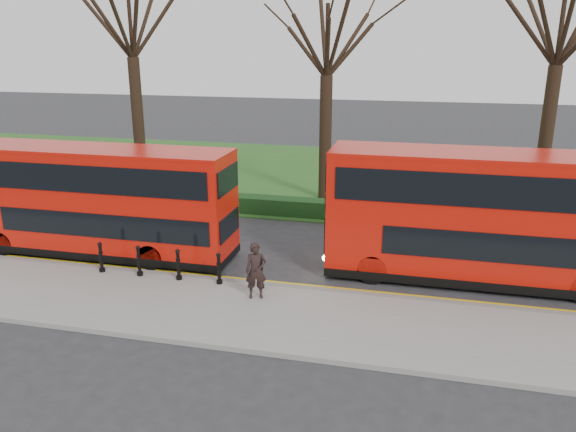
% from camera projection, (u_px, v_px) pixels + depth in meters
% --- Properties ---
extents(ground, '(120.00, 120.00, 0.00)m').
position_uv_depth(ground, '(218.00, 270.00, 19.51)').
color(ground, '#28282B').
rests_on(ground, ground).
extents(pavement, '(60.00, 4.00, 0.15)m').
position_uv_depth(pavement, '(183.00, 306.00, 16.71)').
color(pavement, gray).
rests_on(pavement, ground).
extents(kerb, '(60.00, 0.25, 0.16)m').
position_uv_depth(kerb, '(207.00, 280.00, 18.56)').
color(kerb, slate).
rests_on(kerb, ground).
extents(grass_verge, '(60.00, 18.00, 0.06)m').
position_uv_depth(grass_verge, '(306.00, 174.00, 33.43)').
color(grass_verge, '#21511B').
rests_on(grass_verge, ground).
extents(hedge, '(60.00, 0.90, 0.80)m').
position_uv_depth(hedge, '(269.00, 206.00, 25.71)').
color(hedge, black).
rests_on(hedge, ground).
extents(yellow_line_outer, '(60.00, 0.10, 0.01)m').
position_uv_depth(yellow_line_outer, '(211.00, 278.00, 18.86)').
color(yellow_line_outer, yellow).
rests_on(yellow_line_outer, ground).
extents(yellow_line_inner, '(60.00, 0.10, 0.01)m').
position_uv_depth(yellow_line_inner, '(213.00, 276.00, 19.05)').
color(yellow_line_inner, yellow).
rests_on(yellow_line_inner, ground).
extents(tree_left, '(7.96, 7.96, 12.44)m').
position_uv_depth(tree_left, '(129.00, 11.00, 27.87)').
color(tree_left, black).
rests_on(tree_left, ground).
extents(tree_mid, '(7.06, 7.06, 11.04)m').
position_uv_depth(tree_mid, '(327.00, 32.00, 25.96)').
color(tree_mid, black).
rests_on(tree_mid, ground).
extents(tree_right, '(7.72, 7.72, 12.07)m').
position_uv_depth(tree_right, '(563.00, 12.00, 23.51)').
color(tree_right, black).
rests_on(tree_right, ground).
extents(bollard_row, '(5.76, 0.15, 1.00)m').
position_uv_depth(bollard_row, '(178.00, 265.00, 18.25)').
color(bollard_row, black).
rests_on(bollard_row, pavement).
extents(bus_lead, '(10.05, 2.31, 3.99)m').
position_uv_depth(bus_lead, '(99.00, 202.00, 20.48)').
color(bus_lead, red).
rests_on(bus_lead, ground).
extents(bus_rear, '(10.78, 2.48, 4.29)m').
position_uv_depth(bus_rear, '(496.00, 219.00, 17.99)').
color(bus_rear, red).
rests_on(bus_rear, ground).
extents(pedestrian, '(0.74, 0.60, 1.75)m').
position_uv_depth(pedestrian, '(256.00, 271.00, 16.86)').
color(pedestrian, black).
rests_on(pedestrian, pavement).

